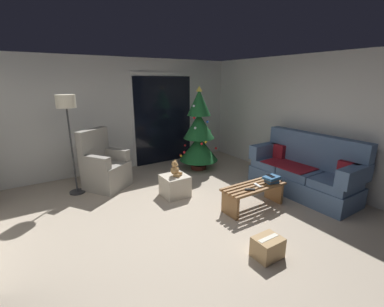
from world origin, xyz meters
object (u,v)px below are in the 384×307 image
christmas_tree (199,134)px  floor_lamp (67,111)px  book_stack (272,179)px  remote_black (250,189)px  ottoman (175,186)px  teddy_bear_honey (175,169)px  cardboard_box_taped_mid_floor (268,247)px  couch (304,172)px  armchair (104,167)px  cell_phone (271,176)px  coffee_table (254,193)px  remote_white (258,185)px

christmas_tree → floor_lamp: bearing=177.9°
book_stack → christmas_tree: bearing=89.8°
book_stack → floor_lamp: bearing=139.6°
remote_black → ottoman: 1.38m
teddy_bear_honey → cardboard_box_taped_mid_floor: bearing=-87.2°
floor_lamp → couch: bearing=-32.2°
armchair → book_stack: bearing=-46.4°
cardboard_box_taped_mid_floor → couch: bearing=25.1°
couch → cell_phone: couch is taller
couch → floor_lamp: size_ratio=1.09×
couch → remote_black: (-1.41, -0.04, 0.00)m
christmas_tree → ottoman: 1.67m
cell_phone → armchair: bearing=141.9°
couch → cell_phone: bearing=-179.9°
remote_black → christmas_tree: 2.28m
couch → coffee_table: bearing=177.4°
remote_white → ottoman: size_ratio=0.35×
teddy_bear_honey → christmas_tree: bearing=40.5°
book_stack → remote_black: bearing=-177.3°
couch → cardboard_box_taped_mid_floor: couch is taller
cell_phone → floor_lamp: 3.60m
christmas_tree → teddy_bear_honey: (-1.17, -1.00, -0.34)m
remote_black → ottoman: remote_black is taller
remote_black → coffee_table: bearing=-28.5°
coffee_table → remote_white: (0.03, -0.05, 0.14)m
remote_white → cardboard_box_taped_mid_floor: bearing=60.8°
ottoman → cardboard_box_taped_mid_floor: size_ratio=1.33×
book_stack → coffee_table: bearing=166.9°
remote_black → cell_phone: cell_phone is taller
coffee_table → book_stack: bearing=-13.1°
christmas_tree → remote_black: bearing=-103.3°
book_stack → cardboard_box_taped_mid_floor: bearing=-139.7°
book_stack → cell_phone: cell_phone is taller
ottoman → cell_phone: bearing=-44.6°
couch → armchair: size_ratio=1.72×
teddy_bear_honey → ottoman: bearing=128.0°
remote_white → teddy_bear_honey: 1.43m
coffee_table → cardboard_box_taped_mid_floor: bearing=-127.3°
christmas_tree → armchair: size_ratio=1.68×
floor_lamp → cardboard_box_taped_mid_floor: (1.58, -3.15, -1.38)m
cell_phone → christmas_tree: 2.16m
remote_white → coffee_table: bearing=-50.3°
cell_phone → floor_lamp: size_ratio=0.08×
book_stack → christmas_tree: 2.19m
remote_black → armchair: 2.78m
christmas_tree → armchair: 2.18m
cardboard_box_taped_mid_floor → remote_black: bearing=57.6°
remote_black → armchair: (-1.62, 2.26, -0.00)m
remote_white → remote_black: bearing=23.6°
cell_phone → christmas_tree: size_ratio=0.08×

